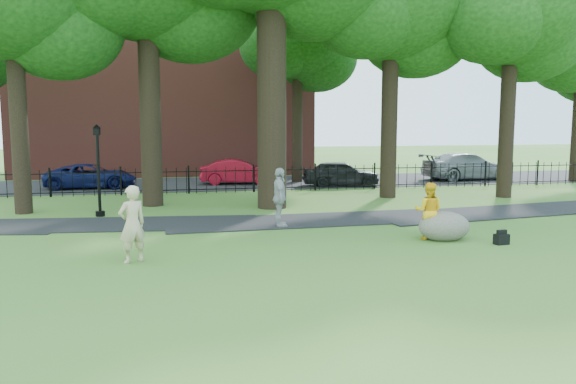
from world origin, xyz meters
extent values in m
plane|color=#316222|center=(0.00, 0.00, 0.00)|extent=(120.00, 120.00, 0.00)
cube|color=black|center=(1.00, 3.90, 0.00)|extent=(36.07, 3.85, 0.03)
cube|color=black|center=(0.00, 16.00, 0.00)|extent=(80.00, 7.00, 0.02)
cube|color=black|center=(0.00, 12.00, 1.02)|extent=(44.00, 0.04, 0.04)
cube|color=black|center=(0.00, 12.00, 0.18)|extent=(44.00, 0.04, 0.04)
cube|color=brown|center=(-4.00, 24.00, 6.00)|extent=(18.00, 8.00, 12.00)
cylinder|color=black|center=(0.00, 7.00, 5.25)|extent=(1.10, 1.10, 10.50)
cylinder|color=black|center=(-9.00, 7.50, 3.85)|extent=(0.60, 0.60, 7.70)
ellipsoid|color=black|center=(-7.65, 8.25, 6.82)|extent=(4.80, 4.80, 4.08)
cylinder|color=black|center=(-4.50, 8.50, 4.55)|extent=(0.80, 0.80, 9.10)
ellipsoid|color=black|center=(-2.88, 9.40, 8.06)|extent=(5.76, 5.76, 4.90)
cylinder|color=black|center=(5.50, 9.00, 4.20)|extent=(0.70, 0.70, 8.40)
ellipsoid|color=black|center=(6.98, 9.82, 7.44)|extent=(5.28, 5.28, 4.49)
ellipsoid|color=black|center=(4.18, 8.34, 7.92)|extent=(4.95, 4.95, 4.21)
cylinder|color=black|center=(10.50, 8.00, 4.02)|extent=(0.64, 0.64, 8.05)
ellipsoid|color=black|center=(10.50, 8.00, 8.28)|extent=(6.20, 6.20, 5.27)
ellipsoid|color=black|center=(11.89, 8.78, 7.13)|extent=(4.96, 4.96, 4.22)
ellipsoid|color=black|center=(9.26, 7.38, 7.59)|extent=(4.65, 4.65, 3.95)
imported|color=#CBB38B|center=(-4.65, -0.69, 0.91)|extent=(0.79, 0.70, 1.81)
imported|color=yellow|center=(3.27, 0.35, 0.80)|extent=(0.97, 0.90, 1.60)
imported|color=#9E9EA2|center=(-0.46, 3.02, 0.93)|extent=(0.54, 1.12, 1.86)
ellipsoid|color=#5B574B|center=(3.69, 0.23, 0.42)|extent=(1.66, 1.39, 0.85)
cylinder|color=black|center=(-6.23, 6.27, 1.41)|extent=(0.11, 0.11, 2.82)
cylinder|color=black|center=(-6.23, 6.27, 0.09)|extent=(0.32, 0.32, 0.18)
cube|color=black|center=(-6.23, 6.27, 2.95)|extent=(0.23, 0.23, 0.26)
cone|color=black|center=(-6.23, 6.27, 3.13)|extent=(0.28, 0.28, 0.14)
cube|color=black|center=(4.91, -0.68, 0.14)|extent=(0.41, 0.29, 0.28)
cube|color=maroon|center=(3.87, 0.16, 0.12)|extent=(0.37, 0.25, 0.25)
imported|color=maroon|center=(-0.31, 15.50, 0.66)|extent=(4.14, 1.90, 1.31)
imported|color=#0D1443|center=(-7.70, 15.06, 0.61)|extent=(4.41, 2.08, 1.22)
imported|color=black|center=(4.73, 13.50, 0.66)|extent=(4.03, 1.94, 1.33)
imported|color=gray|center=(12.71, 15.14, 0.76)|extent=(5.42, 2.58, 1.53)
camera|label=1|loc=(-3.69, -14.00, 3.26)|focal=35.00mm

